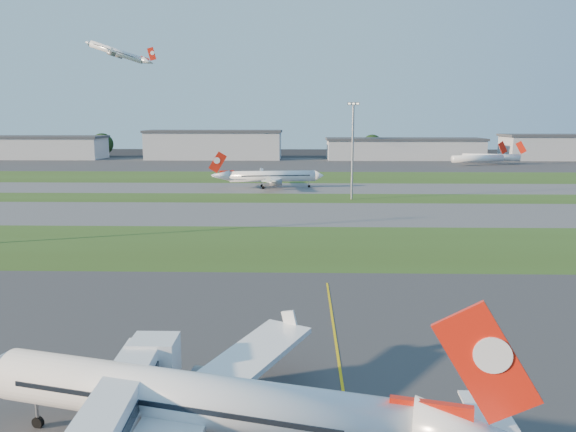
{
  "coord_description": "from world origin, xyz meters",
  "views": [
    {
      "loc": [
        1.61,
        -42.2,
        21.88
      ],
      "look_at": [
        -0.52,
        42.16,
        7.0
      ],
      "focal_mm": 35.0,
      "sensor_mm": 36.0,
      "label": 1
    }
  ],
  "objects_px": {
    "airliner_parked": "(197,402)",
    "mini_jet_near": "(478,158)",
    "mini_jet_far": "(491,157)",
    "light_mast_centre": "(353,144)",
    "airliner_taxiing": "(271,177)"
  },
  "relations": [
    {
      "from": "mini_jet_far",
      "to": "mini_jet_near",
      "type": "bearing_deg",
      "value": -119.43
    },
    {
      "from": "mini_jet_far",
      "to": "airliner_parked",
      "type": "bearing_deg",
      "value": -96.5
    },
    {
      "from": "airliner_taxiing",
      "to": "mini_jet_near",
      "type": "bearing_deg",
      "value": -144.96
    },
    {
      "from": "airliner_parked",
      "to": "airliner_taxiing",
      "type": "distance_m",
      "value": 141.11
    },
    {
      "from": "light_mast_centre",
      "to": "airliner_parked",
      "type": "bearing_deg",
      "value": -99.76
    },
    {
      "from": "airliner_taxiing",
      "to": "mini_jet_near",
      "type": "distance_m",
      "value": 124.59
    },
    {
      "from": "mini_jet_near",
      "to": "airliner_parked",
      "type": "bearing_deg",
      "value": -128.03
    },
    {
      "from": "airliner_parked",
      "to": "mini_jet_far",
      "type": "height_order",
      "value": "airliner_parked"
    },
    {
      "from": "airliner_taxiing",
      "to": "light_mast_centre",
      "type": "height_order",
      "value": "light_mast_centre"
    },
    {
      "from": "airliner_parked",
      "to": "mini_jet_near",
      "type": "xyz_separation_m",
      "value": [
        87.49,
        226.89,
        -0.52
      ]
    },
    {
      "from": "mini_jet_near",
      "to": "mini_jet_far",
      "type": "bearing_deg",
      "value": 27.87
    },
    {
      "from": "airliner_parked",
      "to": "mini_jet_far",
      "type": "xyz_separation_m",
      "value": [
        96.54,
        235.88,
        -0.52
      ]
    },
    {
      "from": "airliner_parked",
      "to": "mini_jet_near",
      "type": "height_order",
      "value": "airliner_parked"
    },
    {
      "from": "airliner_parked",
      "to": "light_mast_centre",
      "type": "bearing_deg",
      "value": 94.58
    },
    {
      "from": "mini_jet_near",
      "to": "light_mast_centre",
      "type": "distance_m",
      "value": 129.48
    }
  ]
}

